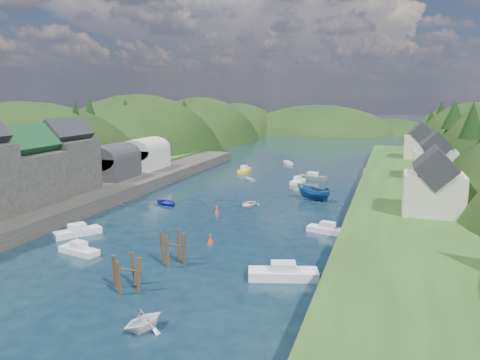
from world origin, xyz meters
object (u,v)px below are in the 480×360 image
(channel_buoy_near, at_px, (210,239))
(channel_buoy_far, at_px, (217,210))
(piling_cluster_near, at_px, (127,276))
(piling_cluster_far, at_px, (173,250))

(channel_buoy_near, xyz_separation_m, channel_buoy_far, (-4.11, 12.90, 0.00))
(piling_cluster_near, distance_m, channel_buoy_far, 27.20)
(piling_cluster_far, bearing_deg, channel_buoy_far, 98.30)
(piling_cluster_near, height_order, piling_cluster_far, piling_cluster_far)
(piling_cluster_far, height_order, channel_buoy_near, piling_cluster_far)
(piling_cluster_near, distance_m, channel_buoy_near, 14.42)
(piling_cluster_far, relative_size, channel_buoy_far, 3.55)
(piling_cluster_near, xyz_separation_m, channel_buoy_far, (-1.85, 27.12, -0.75))
(piling_cluster_far, bearing_deg, channel_buoy_near, 80.68)
(piling_cluster_near, xyz_separation_m, piling_cluster_far, (1.08, 7.04, 0.15))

